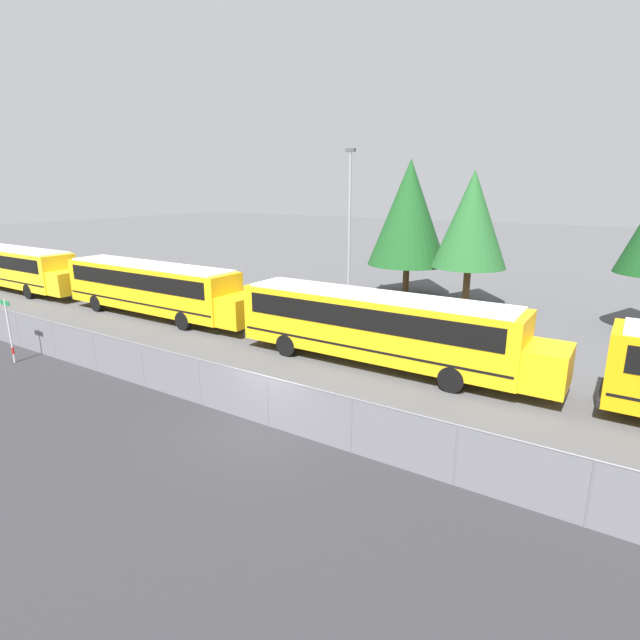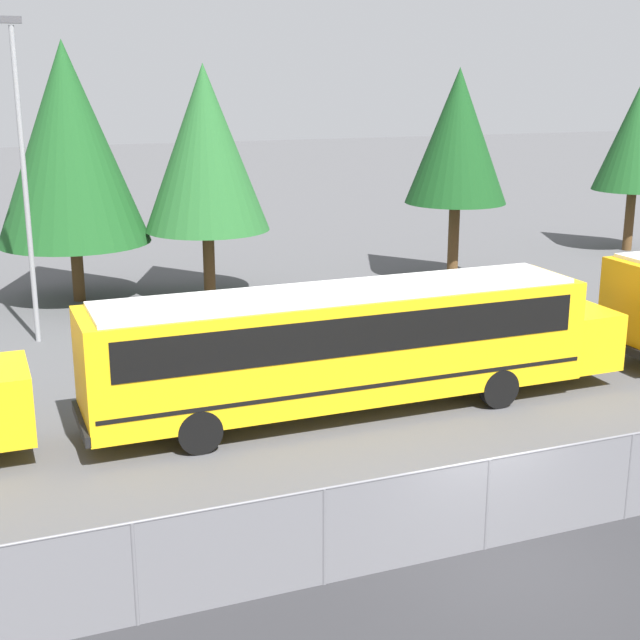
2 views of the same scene
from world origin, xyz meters
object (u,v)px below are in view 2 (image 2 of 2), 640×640
(tree_2, at_px, (205,149))
(tree_3, at_px, (68,144))
(school_bus_2, at_px, (353,339))
(tree_1, at_px, (637,138))
(light_pole, at_px, (24,173))
(tree_0, at_px, (458,137))

(tree_2, relative_size, tree_3, 0.92)
(tree_2, height_order, tree_3, tree_3)
(school_bus_2, distance_m, tree_1, 25.72)
(light_pole, distance_m, tree_0, 16.69)
(school_bus_2, xyz_separation_m, tree_2, (-0.21, 12.97, 3.65))
(tree_0, bearing_deg, tree_3, 171.56)
(tree_1, bearing_deg, school_bus_2, -144.72)
(school_bus_2, bearing_deg, tree_2, 90.94)
(tree_1, bearing_deg, tree_3, -178.79)
(school_bus_2, relative_size, tree_3, 1.50)
(tree_3, bearing_deg, tree_0, -8.44)
(school_bus_2, xyz_separation_m, tree_3, (-4.89, 14.18, 3.87))
(tree_2, bearing_deg, tree_1, 4.77)
(tree_0, relative_size, tree_2, 0.99)
(tree_0, distance_m, tree_1, 11.45)
(tree_0, bearing_deg, tree_2, 174.50)
(light_pole, height_order, tree_0, light_pole)
(school_bus_2, relative_size, tree_0, 1.66)
(light_pole, height_order, tree_1, light_pole)
(school_bus_2, xyz_separation_m, tree_0, (9.69, 12.02, 3.89))
(tree_0, bearing_deg, light_pole, -170.36)
(school_bus_2, bearing_deg, tree_1, 35.28)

